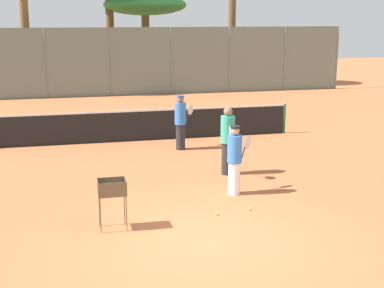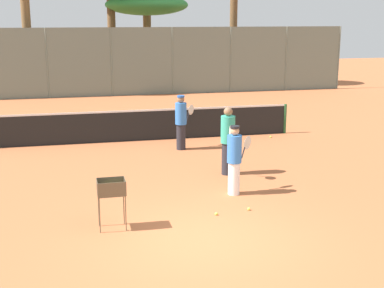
% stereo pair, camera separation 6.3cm
% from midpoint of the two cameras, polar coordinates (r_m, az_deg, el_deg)
% --- Properties ---
extents(ground_plane, '(80.00, 80.00, 0.00)m').
position_cam_midpoint_polar(ground_plane, '(10.33, 1.12, -10.33)').
color(ground_plane, '#B26038').
extents(tennis_net, '(10.74, 0.10, 1.07)m').
position_cam_midpoint_polar(tennis_net, '(18.31, -5.54, 2.07)').
color(tennis_net, '#26592D').
rests_on(tennis_net, ground_plane).
extents(back_fence, '(26.35, 0.08, 3.59)m').
position_cam_midpoint_polar(back_fence, '(28.80, -8.52, 8.64)').
color(back_fence, slate).
rests_on(back_fence, ground_plane).
extents(tree_3, '(5.14, 5.14, 5.47)m').
position_cam_midpoint_polar(tree_3, '(34.31, -4.80, 14.44)').
color(tree_3, brown).
rests_on(tree_3, ground_plane).
extents(player_white_outfit, '(0.38, 0.93, 1.83)m').
position_cam_midpoint_polar(player_white_outfit, '(14.28, 3.96, 0.40)').
color(player_white_outfit, '#26262D').
rests_on(player_white_outfit, ground_plane).
extents(player_red_cap, '(0.77, 0.61, 1.67)m').
position_cam_midpoint_polar(player_red_cap, '(12.70, 4.70, -1.61)').
color(player_red_cap, white).
rests_on(player_red_cap, ground_plane).
extents(player_yellow_shirt, '(0.75, 0.67, 1.74)m').
position_cam_midpoint_polar(player_yellow_shirt, '(16.97, -1.07, 2.40)').
color(player_yellow_shirt, '#26262D').
rests_on(player_yellow_shirt, ground_plane).
extents(ball_cart, '(0.56, 0.41, 1.02)m').
position_cam_midpoint_polar(ball_cart, '(10.76, -8.42, -5.00)').
color(ball_cart, brown).
rests_on(ball_cart, ground_plane).
extents(tennis_ball_0, '(0.07, 0.07, 0.07)m').
position_cam_midpoint_polar(tennis_ball_0, '(11.93, 6.22, -6.89)').
color(tennis_ball_0, '#D1E54C').
rests_on(tennis_ball_0, ground_plane).
extents(tennis_ball_2, '(0.07, 0.07, 0.07)m').
position_cam_midpoint_polar(tennis_ball_2, '(11.59, 2.77, -7.44)').
color(tennis_ball_2, '#D1E54C').
rests_on(tennis_ball_2, ground_plane).
extents(tennis_ball_3, '(0.07, 0.07, 0.07)m').
position_cam_midpoint_polar(tennis_ball_3, '(18.98, 8.48, 0.77)').
color(tennis_ball_3, '#D1E54C').
rests_on(tennis_ball_3, ground_plane).
extents(tennis_ball_4, '(0.07, 0.07, 0.07)m').
position_cam_midpoint_polar(tennis_ball_4, '(13.04, 4.98, -5.06)').
color(tennis_ball_4, '#D1E54C').
rests_on(tennis_ball_4, ground_plane).
extents(parked_car, '(4.20, 1.70, 1.60)m').
position_cam_midpoint_polar(parked_car, '(32.32, 1.79, 7.28)').
color(parked_car, white).
rests_on(parked_car, ground_plane).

